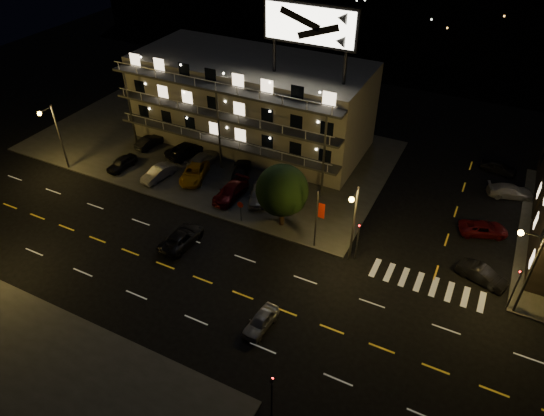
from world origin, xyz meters
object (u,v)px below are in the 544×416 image
at_px(road_car_west, 182,238).
at_px(lot_car_4, 258,194).
at_px(side_car_0, 482,275).
at_px(road_car_east, 261,321).
at_px(lot_car_2, 194,173).
at_px(tree, 282,191).
at_px(lot_car_7, 203,159).

bearing_deg(road_car_west, lot_car_4, -107.05).
relative_size(side_car_0, road_car_east, 1.13).
bearing_deg(road_car_west, side_car_0, -161.41).
height_order(road_car_east, road_car_west, road_car_west).
bearing_deg(road_car_west, lot_car_2, -59.77).
xyz_separation_m(lot_car_2, lot_car_4, (8.43, -0.56, 0.02)).
bearing_deg(lot_car_2, tree, -31.35).
height_order(tree, lot_car_2, tree).
distance_m(lot_car_2, lot_car_7, 3.04).
bearing_deg(lot_car_4, road_car_east, -82.71).
height_order(lot_car_2, lot_car_4, lot_car_4).
distance_m(lot_car_2, lot_car_4, 8.45).
bearing_deg(tree, lot_car_7, 155.19).
bearing_deg(lot_car_2, road_car_east, -60.20).
xyz_separation_m(tree, lot_car_4, (-3.92, 2.51, -3.19)).
distance_m(lot_car_2, road_car_west, 11.08).
xyz_separation_m(side_car_0, road_car_west, (-25.97, -7.54, 0.01)).
xyz_separation_m(lot_car_2, side_car_0, (31.14, -2.25, -0.18)).
bearing_deg(tree, road_car_west, -136.89).
bearing_deg(lot_car_7, lot_car_2, 106.50).
height_order(tree, lot_car_4, tree).
xyz_separation_m(lot_car_2, road_car_east, (16.46, -15.26, -0.23)).
relative_size(lot_car_4, road_car_west, 0.85).
height_order(lot_car_4, road_car_east, lot_car_4).
distance_m(lot_car_4, road_car_east, 16.75).
height_order(lot_car_2, road_car_east, lot_car_2).
distance_m(tree, side_car_0, 19.11).
bearing_deg(lot_car_4, lot_car_2, 154.82).
bearing_deg(lot_car_7, road_car_east, 136.56).
relative_size(lot_car_4, road_car_east, 1.15).
height_order(tree, road_car_west, tree).
bearing_deg(lot_car_2, road_car_west, -79.53).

